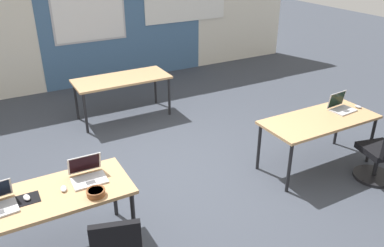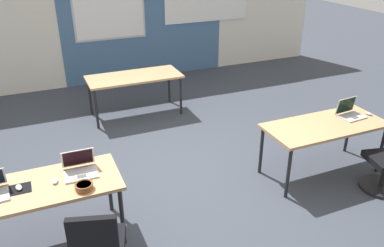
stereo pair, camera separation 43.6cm
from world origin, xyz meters
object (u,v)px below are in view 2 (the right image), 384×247
desk_near_left (37,192)px  laptop_near_right_end (350,113)px  snack_bowl (84,186)px  desk_near_right (325,128)px  mouse_near_right_end (369,114)px  mouse_near_left_inner (55,181)px  desk_far_center (134,79)px  mouse_near_left_end (19,187)px  laptop_near_left_inner (80,169)px

desk_near_left → laptop_near_right_end: (3.95, 0.07, 0.11)m
desk_near_left → snack_bowl: size_ratio=9.01×
desk_near_right → snack_bowl: snack_bowl is taller
desk_near_right → mouse_near_right_end: bearing=-0.0°
mouse_near_right_end → mouse_near_left_inner: 4.05m
desk_far_center → mouse_near_left_end: (-1.90, -2.78, 0.08)m
laptop_near_right_end → desk_near_right: bearing=-176.2°
desk_near_right → desk_far_center: bearing=122.0°
laptop_near_left_inner → mouse_near_left_inner: bearing=-161.2°
laptop_near_right_end → desk_near_left: bearing=176.0°
mouse_near_right_end → mouse_near_left_inner: same height
desk_near_right → mouse_near_left_end: bearing=179.7°
desk_near_left → snack_bowl: (0.42, -0.22, 0.10)m
desk_near_right → mouse_near_right_end: size_ratio=15.13×
desk_far_center → mouse_near_left_inner: bearing=-119.3°
mouse_near_right_end → mouse_near_left_end: mouse_near_left_end is taller
desk_near_right → mouse_near_left_inner: bearing=180.0°
snack_bowl → mouse_near_left_end: bearing=157.1°
desk_near_left → mouse_near_left_inner: bearing=0.2°
desk_near_left → mouse_near_left_end: mouse_near_left_end is taller
desk_near_left → mouse_near_left_inner: 0.19m
desk_near_left → snack_bowl: bearing=-27.9°
laptop_near_left_inner → desk_near_left: bearing=-168.1°
mouse_near_left_end → laptop_near_left_inner: 0.59m
laptop_near_right_end → mouse_near_left_inner: 3.78m
laptop_near_left_inner → mouse_near_left_inner: 0.27m
laptop_near_right_end → mouse_near_left_end: size_ratio=3.25×
desk_far_center → laptop_near_left_inner: bearing=-115.8°
desk_near_right → mouse_near_left_end: mouse_near_left_end is taller
desk_near_left → desk_far_center: same height
mouse_near_left_end → laptop_near_left_inner: laptop_near_left_inner is taller
mouse_near_right_end → desk_near_left: bearing=180.0°
mouse_near_left_end → mouse_near_left_inner: bearing=-3.1°
laptop_near_left_inner → mouse_near_right_end: bearing=0.0°
mouse_near_right_end → desk_near_right: bearing=180.0°
mouse_near_left_end → mouse_near_left_inner: 0.33m
desk_near_left → laptop_near_left_inner: laptop_near_left_inner is taller
mouse_near_left_end → snack_bowl: size_ratio=0.61×
desk_near_left → laptop_near_left_inner: 0.45m
desk_far_center → laptop_near_right_end: laptop_near_right_end is taller
mouse_near_right_end → mouse_near_left_inner: (-4.05, 0.00, 0.00)m
desk_near_right → snack_bowl: bearing=-175.8°
laptop_near_right_end → snack_bowl: (-3.53, -0.30, -0.02)m
desk_near_left → laptop_near_left_inner: size_ratio=4.75×
mouse_near_left_end → laptop_near_left_inner: bearing=6.2°
laptop_near_right_end → mouse_near_left_end: 4.11m
desk_near_left → mouse_near_left_inner: size_ratio=14.92×
desk_near_left → desk_far_center: (1.75, 2.80, 0.00)m
mouse_near_right_end → snack_bowl: snack_bowl is taller
desk_near_right → snack_bowl: 3.09m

